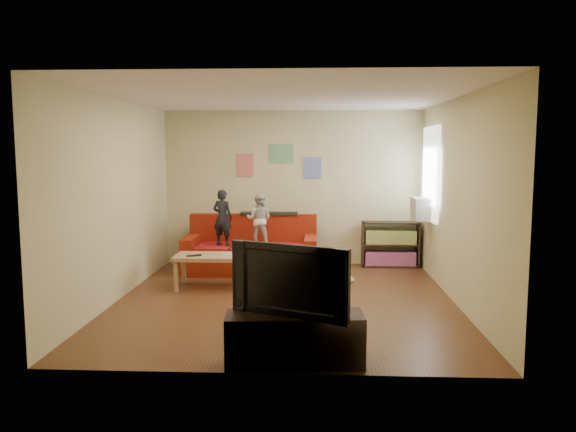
{
  "coord_description": "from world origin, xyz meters",
  "views": [
    {
      "loc": [
        0.4,
        -7.36,
        2.01
      ],
      "look_at": [
        0.0,
        0.8,
        1.05
      ],
      "focal_mm": 35.0,
      "sensor_mm": 36.0,
      "label": 1
    }
  ],
  "objects_px": {
    "coffee_table": "(213,260)",
    "bookshelf": "(390,247)",
    "sofa": "(252,252)",
    "tv_stand": "(295,339)",
    "child_a": "(223,218)",
    "child_b": "(259,219)",
    "file_box": "(329,270)",
    "television": "(295,278)"
  },
  "relations": [
    {
      "from": "file_box",
      "to": "child_b",
      "type": "bearing_deg",
      "value": 163.85
    },
    {
      "from": "child_b",
      "to": "coffee_table",
      "type": "bearing_deg",
      "value": 67.32
    },
    {
      "from": "sofa",
      "to": "child_b",
      "type": "distance_m",
      "value": 0.62
    },
    {
      "from": "child_a",
      "to": "coffee_table",
      "type": "bearing_deg",
      "value": 109.23
    },
    {
      "from": "sofa",
      "to": "child_a",
      "type": "relative_size",
      "value": 2.35
    },
    {
      "from": "child_a",
      "to": "bookshelf",
      "type": "xyz_separation_m",
      "value": [
        2.81,
        0.65,
        -0.57
      ]
    },
    {
      "from": "bookshelf",
      "to": "tv_stand",
      "type": "height_order",
      "value": "bookshelf"
    },
    {
      "from": "child_a",
      "to": "coffee_table",
      "type": "xyz_separation_m",
      "value": [
        0.02,
        -1.01,
        -0.5
      ]
    },
    {
      "from": "bookshelf",
      "to": "file_box",
      "type": "xyz_separation_m",
      "value": [
        -1.08,
        -0.98,
        -0.21
      ]
    },
    {
      "from": "child_b",
      "to": "television",
      "type": "distance_m",
      "value": 3.97
    },
    {
      "from": "coffee_table",
      "to": "sofa",
      "type": "bearing_deg",
      "value": 69.75
    },
    {
      "from": "bookshelf",
      "to": "television",
      "type": "bearing_deg",
      "value": -108.12
    },
    {
      "from": "sofa",
      "to": "bookshelf",
      "type": "distance_m",
      "value": 2.41
    },
    {
      "from": "television",
      "to": "coffee_table",
      "type": "bearing_deg",
      "value": 138.51
    },
    {
      "from": "tv_stand",
      "to": "television",
      "type": "distance_m",
      "value": 0.58
    },
    {
      "from": "child_a",
      "to": "coffee_table",
      "type": "distance_m",
      "value": 1.12
    },
    {
      "from": "child_a",
      "to": "tv_stand",
      "type": "relative_size",
      "value": 0.71
    },
    {
      "from": "coffee_table",
      "to": "bookshelf",
      "type": "distance_m",
      "value": 3.25
    },
    {
      "from": "child_b",
      "to": "tv_stand",
      "type": "height_order",
      "value": "child_b"
    },
    {
      "from": "coffee_table",
      "to": "bookshelf",
      "type": "height_order",
      "value": "bookshelf"
    },
    {
      "from": "file_box",
      "to": "television",
      "type": "relative_size",
      "value": 0.34
    },
    {
      "from": "child_b",
      "to": "television",
      "type": "xyz_separation_m",
      "value": [
        0.72,
        -3.9,
        -0.07
      ]
    },
    {
      "from": "bookshelf",
      "to": "television",
      "type": "height_order",
      "value": "television"
    },
    {
      "from": "child_a",
      "to": "bookshelf",
      "type": "distance_m",
      "value": 2.94
    },
    {
      "from": "bookshelf",
      "to": "television",
      "type": "distance_m",
      "value": 4.81
    },
    {
      "from": "tv_stand",
      "to": "bookshelf",
      "type": "bearing_deg",
      "value": 67.35
    },
    {
      "from": "child_a",
      "to": "child_b",
      "type": "height_order",
      "value": "child_a"
    },
    {
      "from": "child_b",
      "to": "file_box",
      "type": "xyz_separation_m",
      "value": [
        1.14,
        -0.33,
        -0.75
      ]
    },
    {
      "from": "sofa",
      "to": "tv_stand",
      "type": "distance_m",
      "value": 4.17
    },
    {
      "from": "tv_stand",
      "to": "television",
      "type": "height_order",
      "value": "television"
    },
    {
      "from": "tv_stand",
      "to": "child_a",
      "type": "bearing_deg",
      "value": 104.19
    },
    {
      "from": "coffee_table",
      "to": "television",
      "type": "height_order",
      "value": "television"
    },
    {
      "from": "sofa",
      "to": "television",
      "type": "height_order",
      "value": "television"
    },
    {
      "from": "bookshelf",
      "to": "file_box",
      "type": "distance_m",
      "value": 1.47
    },
    {
      "from": "child_b",
      "to": "tv_stand",
      "type": "relative_size",
      "value": 0.68
    },
    {
      "from": "child_b",
      "to": "tv_stand",
      "type": "distance_m",
      "value": 4.02
    },
    {
      "from": "sofa",
      "to": "television",
      "type": "bearing_deg",
      "value": -77.95
    },
    {
      "from": "sofa",
      "to": "coffee_table",
      "type": "relative_size",
      "value": 1.99
    },
    {
      "from": "child_b",
      "to": "file_box",
      "type": "distance_m",
      "value": 1.4
    },
    {
      "from": "file_box",
      "to": "tv_stand",
      "type": "xyz_separation_m",
      "value": [
        -0.41,
        -3.57,
        0.1
      ]
    },
    {
      "from": "coffee_table",
      "to": "child_b",
      "type": "bearing_deg",
      "value": 59.92
    },
    {
      "from": "sofa",
      "to": "child_a",
      "type": "height_order",
      "value": "child_a"
    }
  ]
}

